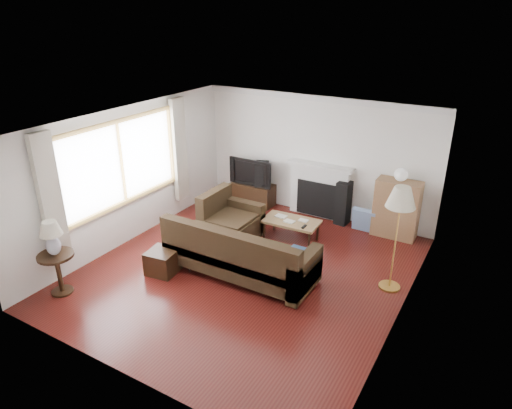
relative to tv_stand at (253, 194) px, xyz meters
The scene contains 17 objects.
room 3.02m from the tv_stand, 61.36° to the right, with size 5.10×5.60×2.54m.
window 3.19m from the tv_stand, 111.89° to the right, with size 0.12×2.74×1.54m, color olive.
curtain_near 4.50m from the tv_stand, 103.78° to the right, with size 0.10×0.35×2.10m, color beige.
curtain_far 1.95m from the tv_stand, 131.25° to the right, with size 0.10×0.35×2.10m, color beige.
fireplace 1.56m from the tv_stand, ahead, with size 1.40×0.26×1.15m, color white.
tv_stand is the anchor object (origin of this frame).
television 0.53m from the tv_stand, ahead, with size 1.02×0.13×0.59m, color black.
speaker_left 0.34m from the tv_stand, ahead, with size 0.28×0.33×1.00m, color black.
speaker_right 2.10m from the tv_stand, ahead, with size 0.25×0.30×0.90m, color black.
bookshelf 3.16m from the tv_stand, ahead, with size 0.82×0.39×1.13m, color olive.
globe_lamp 3.30m from the tv_stand, ahead, with size 0.24×0.24×0.24m, color white.
sectional_sofa 2.96m from the tv_stand, 63.36° to the right, with size 2.71×1.98×0.87m, color black.
coffee_table 1.88m from the tv_stand, 36.94° to the right, with size 1.04×0.57×0.41m, color olive.
footstool 3.24m from the tv_stand, 86.81° to the right, with size 0.47×0.47×0.39m, color black.
floor_lamp 4.03m from the tv_stand, 26.60° to the right, with size 0.44×0.44×1.70m, color #BF9342.
side_table 4.55m from the tv_stand, 99.93° to the right, with size 0.54×0.54×0.67m, color black.
table_lamp 4.61m from the tv_stand, 99.93° to the right, with size 0.33×0.33×0.54m, color silver.
Camera 1 is at (3.45, -5.60, 4.08)m, focal length 32.00 mm.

